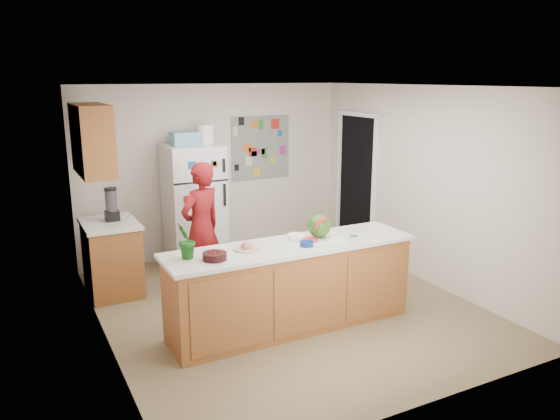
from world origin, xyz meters
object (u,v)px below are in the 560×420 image
refrigerator (194,206)px  watermelon (319,226)px  cherry_bowl (215,256)px  person (201,228)px

refrigerator → watermelon: 2.41m
watermelon → cherry_bowl: size_ratio=1.09×
refrigerator → watermelon: bearing=-75.2°
watermelon → cherry_bowl: 1.25m
refrigerator → watermelon: size_ratio=6.79×
watermelon → cherry_bowl: (-1.24, -0.15, -0.10)m
watermelon → cherry_bowl: bearing=-173.1°
refrigerator → watermelon: (0.61, -2.32, 0.21)m
refrigerator → person: bearing=-103.7°
person → cherry_bowl: size_ratio=7.09×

